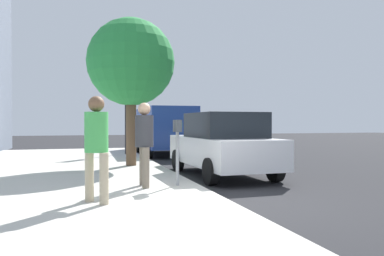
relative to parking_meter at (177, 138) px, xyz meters
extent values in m
plane|color=#232326|center=(-1.43, -0.48, -1.17)|extent=(80.00, 80.00, 0.00)
cube|color=#B7B2A8|center=(-1.43, 2.52, -1.09)|extent=(28.00, 6.00, 0.15)
cylinder|color=gray|center=(0.00, 0.00, -0.44)|extent=(0.07, 0.07, 1.15)
cube|color=#383D42|center=(-0.10, 0.00, 0.26)|extent=(0.16, 0.11, 0.26)
cube|color=#383D42|center=(0.10, 0.00, 0.26)|extent=(0.16, 0.11, 0.26)
cube|color=#268C33|center=(-0.10, -0.06, 0.28)|extent=(0.10, 0.01, 0.10)
cube|color=#268C33|center=(0.10, -0.06, 0.28)|extent=(0.10, 0.01, 0.10)
cylinder|color=#726656|center=(0.23, 0.71, -0.60)|extent=(0.15, 0.15, 0.84)
cylinder|color=#726656|center=(-0.15, 0.71, -0.60)|extent=(0.15, 0.15, 0.84)
cylinder|color=#333338|center=(0.04, 0.71, 0.16)|extent=(0.39, 0.39, 0.67)
sphere|color=tan|center=(0.04, 0.71, 0.62)|extent=(0.26, 0.26, 0.26)
cylinder|color=tan|center=(-1.19, 1.87, -0.59)|extent=(0.15, 0.15, 0.85)
cylinder|color=tan|center=(-1.51, 1.64, -0.59)|extent=(0.15, 0.15, 0.85)
cylinder|color=green|center=(-1.35, 1.75, 0.18)|extent=(0.39, 0.39, 0.68)
sphere|color=brown|center=(-1.35, 1.75, 0.65)|extent=(0.27, 0.27, 0.27)
cube|color=silver|center=(2.09, -1.83, -0.46)|extent=(4.44, 1.93, 0.76)
cube|color=black|center=(1.89, -1.83, 0.26)|extent=(2.24, 1.74, 0.68)
cylinder|color=black|center=(3.50, -0.93, -0.84)|extent=(0.66, 0.23, 0.66)
cylinder|color=black|center=(3.54, -2.67, -0.84)|extent=(0.66, 0.23, 0.66)
cylinder|color=black|center=(0.64, -0.99, -0.84)|extent=(0.66, 0.23, 0.66)
cylinder|color=black|center=(0.68, -2.73, -0.84)|extent=(0.66, 0.23, 0.66)
cube|color=navy|center=(9.51, -1.83, 0.11)|extent=(5.25, 2.13, 1.80)
cylinder|color=black|center=(11.22, -0.92, -0.79)|extent=(0.77, 0.24, 0.76)
cylinder|color=black|center=(11.17, -2.82, -0.79)|extent=(0.77, 0.24, 0.76)
cylinder|color=black|center=(7.84, -0.84, -0.79)|extent=(0.77, 0.24, 0.76)
cylinder|color=black|center=(7.79, -2.74, -0.79)|extent=(0.77, 0.24, 0.76)
cylinder|color=brown|center=(4.11, 0.44, 0.20)|extent=(0.32, 0.32, 2.43)
sphere|color=#28873D|center=(4.11, 0.44, 2.24)|extent=(2.74, 2.74, 2.74)
cylinder|color=black|center=(8.52, 0.05, 0.78)|extent=(0.12, 0.12, 3.60)
cube|color=black|center=(8.52, -0.15, 2.13)|extent=(0.24, 0.20, 0.76)
sphere|color=red|center=(8.52, -0.26, 2.37)|extent=(0.14, 0.14, 0.14)
sphere|color=orange|center=(8.52, -0.26, 2.13)|extent=(0.14, 0.14, 0.14)
sphere|color=green|center=(8.52, -0.26, 1.89)|extent=(0.14, 0.14, 0.14)
camera|label=1|loc=(-7.92, 2.06, 0.34)|focal=35.68mm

